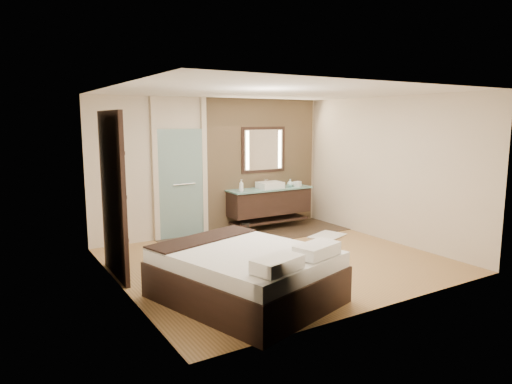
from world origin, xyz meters
TOP-DOWN VIEW (x-y plane):
  - floor at (0.00, 0.00)m, footprint 5.00×5.00m
  - tile_strip at (0.60, 1.60)m, footprint 3.80×1.30m
  - stone_wall at (1.10, 2.21)m, footprint 2.60×0.08m
  - vanity at (1.10, 1.92)m, footprint 1.85×0.55m
  - mirror_unit at (1.10, 2.16)m, footprint 1.06×0.04m
  - frosted_door at (-0.75, 2.20)m, footprint 1.10×0.12m
  - shoji_partition at (-2.43, 0.60)m, footprint 0.06×1.20m
  - bed at (-1.26, -1.16)m, footprint 2.20×2.49m
  - bath_mat at (1.70, 0.75)m, footprint 0.85×0.73m
  - waste_bin at (0.44, 1.78)m, footprint 0.20×0.20m
  - tissue_box at (1.78, 1.86)m, footprint 0.14×0.14m
  - soap_bottle_a at (0.37, 1.83)m, footprint 0.12×0.12m
  - soap_bottle_b at (0.45, 1.96)m, footprint 0.09×0.09m
  - soap_bottle_c at (1.60, 1.88)m, footprint 0.14×0.14m
  - cup at (1.75, 1.92)m, footprint 0.12×0.12m

SIDE VIEW (x-z plane):
  - floor at x=0.00m, z-range 0.00..0.00m
  - tile_strip at x=0.60m, z-range 0.00..0.01m
  - bath_mat at x=1.70m, z-range 0.01..0.03m
  - waste_bin at x=0.44m, z-range 0.00..0.23m
  - bed at x=-1.26m, z-range -0.07..0.74m
  - vanity at x=1.10m, z-range 0.14..1.02m
  - cup at x=1.75m, z-range 0.86..0.95m
  - tissue_box at x=1.78m, z-range 0.86..0.97m
  - soap_bottle_b at x=0.45m, z-range 0.86..1.02m
  - soap_bottle_c at x=1.60m, z-range 0.86..1.02m
  - soap_bottle_a at x=0.37m, z-range 0.86..1.11m
  - frosted_door at x=-0.75m, z-range -0.21..2.49m
  - shoji_partition at x=-2.43m, z-range 0.01..2.41m
  - stone_wall at x=1.10m, z-range 0.00..2.70m
  - mirror_unit at x=1.10m, z-range 1.17..2.13m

